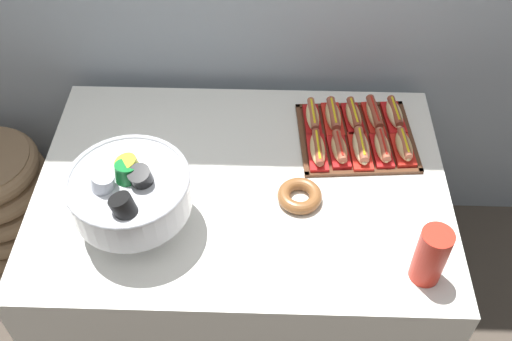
{
  "coord_description": "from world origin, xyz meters",
  "views": [
    {
      "loc": [
        0.09,
        -1.31,
        2.26
      ],
      "look_at": [
        0.05,
        0.02,
        0.8
      ],
      "focal_mm": 41.78,
      "sensor_mm": 36.0,
      "label": 1
    }
  ],
  "objects_px": {
    "hot_dog_0": "(318,150)",
    "hot_dog_7": "(353,116)",
    "donut": "(300,196)",
    "hot_dog_2": "(361,148)",
    "floor_vase": "(3,205)",
    "hot_dog_3": "(382,148)",
    "hot_dog_6": "(333,117)",
    "hot_dog_5": "(312,117)",
    "serving_tray": "(356,138)",
    "punch_bowl": "(130,192)",
    "cup_stack": "(431,256)",
    "hot_dog_4": "(404,147)",
    "buffet_table": "(244,245)",
    "hot_dog_9": "(394,115)",
    "hot_dog_1": "(339,149)",
    "hot_dog_8": "(374,115)"
  },
  "relations": [
    {
      "from": "hot_dog_8",
      "to": "cup_stack",
      "type": "xyz_separation_m",
      "value": [
        0.08,
        -0.66,
        0.06
      ]
    },
    {
      "from": "punch_bowl",
      "to": "hot_dog_3",
      "type": "bearing_deg",
      "value": 22.22
    },
    {
      "from": "hot_dog_9",
      "to": "punch_bowl",
      "type": "bearing_deg",
      "value": -150.08
    },
    {
      "from": "hot_dog_0",
      "to": "hot_dog_4",
      "type": "distance_m",
      "value": 0.3
    },
    {
      "from": "hot_dog_4",
      "to": "hot_dog_6",
      "type": "bearing_deg",
      "value": 147.95
    },
    {
      "from": "hot_dog_6",
      "to": "hot_dog_3",
      "type": "bearing_deg",
      "value": -43.52
    },
    {
      "from": "hot_dog_1",
      "to": "hot_dog_7",
      "type": "height_order",
      "value": "same"
    },
    {
      "from": "hot_dog_6",
      "to": "buffet_table",
      "type": "bearing_deg",
      "value": -136.75
    },
    {
      "from": "hot_dog_8",
      "to": "donut",
      "type": "bearing_deg",
      "value": -126.17
    },
    {
      "from": "buffet_table",
      "to": "serving_tray",
      "type": "bearing_deg",
      "value": 29.18
    },
    {
      "from": "hot_dog_5",
      "to": "hot_dog_7",
      "type": "distance_m",
      "value": 0.15
    },
    {
      "from": "hot_dog_3",
      "to": "hot_dog_4",
      "type": "relative_size",
      "value": 1.04
    },
    {
      "from": "floor_vase",
      "to": "punch_bowl",
      "type": "height_order",
      "value": "floor_vase"
    },
    {
      "from": "buffet_table",
      "to": "hot_dog_5",
      "type": "distance_m",
      "value": 0.55
    },
    {
      "from": "hot_dog_3",
      "to": "hot_dog_8",
      "type": "relative_size",
      "value": 0.93
    },
    {
      "from": "buffet_table",
      "to": "hot_dog_6",
      "type": "relative_size",
      "value": 7.62
    },
    {
      "from": "floor_vase",
      "to": "buffet_table",
      "type": "bearing_deg",
      "value": -14.43
    },
    {
      "from": "hot_dog_7",
      "to": "hot_dog_8",
      "type": "height_order",
      "value": "hot_dog_8"
    },
    {
      "from": "hot_dog_6",
      "to": "cup_stack",
      "type": "xyz_separation_m",
      "value": [
        0.23,
        -0.65,
        0.07
      ]
    },
    {
      "from": "hot_dog_8",
      "to": "donut",
      "type": "height_order",
      "value": "hot_dog_8"
    },
    {
      "from": "hot_dog_0",
      "to": "cup_stack",
      "type": "xyz_separation_m",
      "value": [
        0.3,
        -0.48,
        0.07
      ]
    },
    {
      "from": "floor_vase",
      "to": "cup_stack",
      "type": "relative_size",
      "value": 5.7
    },
    {
      "from": "buffet_table",
      "to": "donut",
      "type": "height_order",
      "value": "donut"
    },
    {
      "from": "hot_dog_6",
      "to": "hot_dog_5",
      "type": "bearing_deg",
      "value": -175.8
    },
    {
      "from": "hot_dog_0",
      "to": "hot_dog_9",
      "type": "xyz_separation_m",
      "value": [
        0.29,
        0.19,
        0.0
      ]
    },
    {
      "from": "punch_bowl",
      "to": "cup_stack",
      "type": "distance_m",
      "value": 0.89
    },
    {
      "from": "hot_dog_4",
      "to": "serving_tray",
      "type": "bearing_deg",
      "value": 155.39
    },
    {
      "from": "hot_dog_2",
      "to": "cup_stack",
      "type": "relative_size",
      "value": 0.91
    },
    {
      "from": "cup_stack",
      "to": "donut",
      "type": "height_order",
      "value": "cup_stack"
    },
    {
      "from": "hot_dog_1",
      "to": "hot_dog_6",
      "type": "xyz_separation_m",
      "value": [
        -0.01,
        0.16,
        0.0
      ]
    },
    {
      "from": "hot_dog_5",
      "to": "hot_dog_7",
      "type": "relative_size",
      "value": 0.95
    },
    {
      "from": "hot_dog_9",
      "to": "donut",
      "type": "bearing_deg",
      "value": -132.46
    },
    {
      "from": "buffet_table",
      "to": "serving_tray",
      "type": "height_order",
      "value": "serving_tray"
    },
    {
      "from": "hot_dog_7",
      "to": "serving_tray",
      "type": "bearing_deg",
      "value": -85.8
    },
    {
      "from": "hot_dog_0",
      "to": "punch_bowl",
      "type": "bearing_deg",
      "value": -151.69
    },
    {
      "from": "donut",
      "to": "hot_dog_2",
      "type": "bearing_deg",
      "value": 44.27
    },
    {
      "from": "serving_tray",
      "to": "hot_dog_8",
      "type": "bearing_deg",
      "value": 51.93
    },
    {
      "from": "hot_dog_8",
      "to": "hot_dog_9",
      "type": "bearing_deg",
      "value": 4.2
    },
    {
      "from": "hot_dog_5",
      "to": "hot_dog_6",
      "type": "relative_size",
      "value": 0.91
    },
    {
      "from": "hot_dog_1",
      "to": "hot_dog_6",
      "type": "bearing_deg",
      "value": 94.2
    },
    {
      "from": "hot_dog_0",
      "to": "hot_dog_7",
      "type": "bearing_deg",
      "value": 51.93
    },
    {
      "from": "floor_vase",
      "to": "hot_dog_3",
      "type": "height_order",
      "value": "floor_vase"
    },
    {
      "from": "serving_tray",
      "to": "hot_dog_2",
      "type": "relative_size",
      "value": 2.35
    },
    {
      "from": "hot_dog_1",
      "to": "punch_bowl",
      "type": "height_order",
      "value": "punch_bowl"
    },
    {
      "from": "serving_tray",
      "to": "hot_dog_1",
      "type": "relative_size",
      "value": 2.71
    },
    {
      "from": "hot_dog_2",
      "to": "hot_dog_7",
      "type": "distance_m",
      "value": 0.17
    },
    {
      "from": "serving_tray",
      "to": "hot_dog_9",
      "type": "height_order",
      "value": "hot_dog_9"
    },
    {
      "from": "hot_dog_5",
      "to": "hot_dog_8",
      "type": "xyz_separation_m",
      "value": [
        0.22,
        0.02,
        0.0
      ]
    },
    {
      "from": "hot_dog_0",
      "to": "hot_dog_5",
      "type": "xyz_separation_m",
      "value": [
        -0.01,
        0.16,
        0.0
      ]
    },
    {
      "from": "hot_dog_4",
      "to": "hot_dog_9",
      "type": "xyz_separation_m",
      "value": [
        -0.01,
        0.16,
        0.0
      ]
    }
  ]
}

